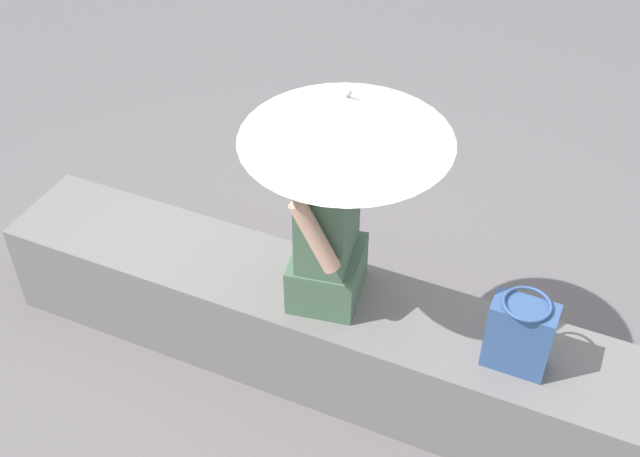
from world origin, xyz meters
TOP-DOWN VIEW (x-y plane):
  - ground_plane at (0.00, 0.00)m, footprint 14.00×14.00m
  - stone_bench at (0.00, 0.00)m, footprint 2.96×0.49m
  - person_seated at (-0.06, -0.01)m, footprint 0.33×0.50m
  - parasol at (-0.15, 0.04)m, footprint 0.77×0.77m
  - handbag_black at (-0.88, 0.05)m, footprint 0.24×0.18m

SIDE VIEW (x-z plane):
  - ground_plane at x=0.00m, z-range 0.00..0.00m
  - stone_bench at x=0.00m, z-range 0.00..0.49m
  - handbag_black at x=-0.88m, z-range 0.48..0.82m
  - person_seated at x=-0.06m, z-range 0.42..1.32m
  - parasol at x=-0.15m, z-range 0.89..1.94m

